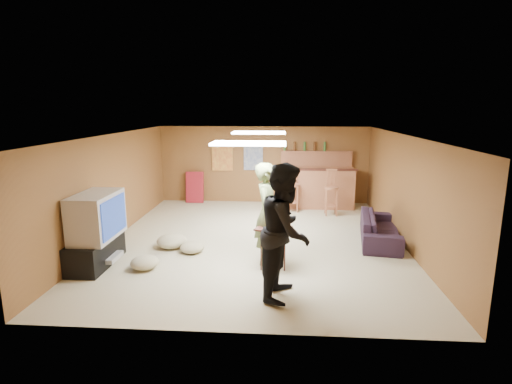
# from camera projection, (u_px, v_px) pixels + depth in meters

# --- Properties ---
(ground) EXTENTS (7.00, 7.00, 0.00)m
(ground) POSITION_uv_depth(u_px,v_px,m) (255.00, 241.00, 8.37)
(ground) COLOR #B6AC8B
(ground) RESTS_ON ground
(ceiling) EXTENTS (6.00, 7.00, 0.02)m
(ceiling) POSITION_uv_depth(u_px,v_px,m) (255.00, 135.00, 7.91)
(ceiling) COLOR silver
(ceiling) RESTS_ON ground
(wall_back) EXTENTS (6.00, 0.02, 2.20)m
(wall_back) POSITION_uv_depth(u_px,v_px,m) (264.00, 165.00, 11.55)
(wall_back) COLOR brown
(wall_back) RESTS_ON ground
(wall_front) EXTENTS (6.00, 0.02, 2.20)m
(wall_front) POSITION_uv_depth(u_px,v_px,m) (235.00, 249.00, 4.72)
(wall_front) COLOR brown
(wall_front) RESTS_ON ground
(wall_left) EXTENTS (0.02, 7.00, 2.20)m
(wall_left) POSITION_uv_depth(u_px,v_px,m) (112.00, 187.00, 8.34)
(wall_left) COLOR brown
(wall_left) RESTS_ON ground
(wall_right) EXTENTS (0.02, 7.00, 2.20)m
(wall_right) POSITION_uv_depth(u_px,v_px,m) (405.00, 191.00, 7.94)
(wall_right) COLOR brown
(wall_right) RESTS_ON ground
(tv_stand) EXTENTS (0.55, 1.30, 0.50)m
(tv_stand) POSITION_uv_depth(u_px,v_px,m) (96.00, 251.00, 7.03)
(tv_stand) COLOR black
(tv_stand) RESTS_ON ground
(dvd_box) EXTENTS (0.35, 0.50, 0.08)m
(dvd_box) POSITION_uv_depth(u_px,v_px,m) (108.00, 257.00, 7.04)
(dvd_box) COLOR #B2B2B7
(dvd_box) RESTS_ON tv_stand
(tv_body) EXTENTS (0.60, 1.10, 0.80)m
(tv_body) POSITION_uv_depth(u_px,v_px,m) (97.00, 216.00, 6.89)
(tv_body) COLOR #B2B2B7
(tv_body) RESTS_ON tv_stand
(tv_screen) EXTENTS (0.02, 0.95, 0.65)m
(tv_screen) POSITION_uv_depth(u_px,v_px,m) (114.00, 216.00, 6.87)
(tv_screen) COLOR navy
(tv_screen) RESTS_ON tv_body
(bar_counter) EXTENTS (2.00, 0.60, 1.10)m
(bar_counter) POSITION_uv_depth(u_px,v_px,m) (317.00, 188.00, 11.03)
(bar_counter) COLOR #9C5938
(bar_counter) RESTS_ON ground
(bar_lip) EXTENTS (2.10, 0.12, 0.05)m
(bar_lip) POSITION_uv_depth(u_px,v_px,m) (318.00, 170.00, 10.67)
(bar_lip) COLOR #3A1912
(bar_lip) RESTS_ON bar_counter
(bar_shelf) EXTENTS (2.00, 0.18, 0.05)m
(bar_shelf) POSITION_uv_depth(u_px,v_px,m) (317.00, 152.00, 11.27)
(bar_shelf) COLOR #9C5938
(bar_shelf) RESTS_ON bar_backing
(bar_backing) EXTENTS (2.00, 0.14, 0.60)m
(bar_backing) POSITION_uv_depth(u_px,v_px,m) (316.00, 162.00, 11.35)
(bar_backing) COLOR #9C5938
(bar_backing) RESTS_ON bar_counter
(poster_left) EXTENTS (0.60, 0.03, 0.85)m
(poster_left) POSITION_uv_depth(u_px,v_px,m) (222.00, 156.00, 11.54)
(poster_left) COLOR #BF3F26
(poster_left) RESTS_ON wall_back
(poster_right) EXTENTS (0.55, 0.03, 0.80)m
(poster_right) POSITION_uv_depth(u_px,v_px,m) (253.00, 156.00, 11.48)
(poster_right) COLOR #334C99
(poster_right) RESTS_ON wall_back
(folding_chair_stack) EXTENTS (0.50, 0.26, 0.91)m
(folding_chair_stack) POSITION_uv_depth(u_px,v_px,m) (195.00, 187.00, 11.63)
(folding_chair_stack) COLOR maroon
(folding_chair_stack) RESTS_ON ground
(ceiling_panel_front) EXTENTS (1.20, 0.60, 0.04)m
(ceiling_panel_front) POSITION_uv_depth(u_px,v_px,m) (249.00, 143.00, 6.45)
(ceiling_panel_front) COLOR white
(ceiling_panel_front) RESTS_ON ceiling
(ceiling_panel_back) EXTENTS (1.20, 0.60, 0.04)m
(ceiling_panel_back) POSITION_uv_depth(u_px,v_px,m) (259.00, 133.00, 9.08)
(ceiling_panel_back) COLOR white
(ceiling_panel_back) RESTS_ON ceiling
(person_olive) EXTENTS (0.53, 0.72, 1.81)m
(person_olive) POSITION_uv_depth(u_px,v_px,m) (267.00, 214.00, 7.03)
(person_olive) COLOR #5F6C3E
(person_olive) RESTS_ON ground
(person_black) EXTENTS (0.94, 1.10, 1.99)m
(person_black) POSITION_uv_depth(u_px,v_px,m) (286.00, 231.00, 5.76)
(person_black) COLOR black
(person_black) RESTS_ON ground
(sofa) EXTENTS (1.05, 2.02, 0.56)m
(sofa) POSITION_uv_depth(u_px,v_px,m) (380.00, 228.00, 8.27)
(sofa) COLOR black
(sofa) RESTS_ON ground
(tray_table) EXTENTS (0.67, 0.60, 0.72)m
(tray_table) POSITION_uv_depth(u_px,v_px,m) (273.00, 247.00, 6.91)
(tray_table) COLOR #3A1912
(tray_table) RESTS_ON ground
(cup_red_near) EXTENTS (0.10, 0.10, 0.11)m
(cup_red_near) POSITION_uv_depth(u_px,v_px,m) (268.00, 223.00, 6.90)
(cup_red_near) COLOR red
(cup_red_near) RESTS_ON tray_table
(cup_red_far) EXTENTS (0.09, 0.09, 0.11)m
(cup_red_far) POSITION_uv_depth(u_px,v_px,m) (278.00, 226.00, 6.75)
(cup_red_far) COLOR red
(cup_red_far) RESTS_ON tray_table
(cup_blue) EXTENTS (0.11, 0.11, 0.12)m
(cup_blue) POSITION_uv_depth(u_px,v_px,m) (283.00, 223.00, 6.91)
(cup_blue) COLOR navy
(cup_blue) RESTS_ON tray_table
(bar_stool_left) EXTENTS (0.42, 0.42, 1.10)m
(bar_stool_left) POSITION_uv_depth(u_px,v_px,m) (293.00, 191.00, 10.59)
(bar_stool_left) COLOR #9C5938
(bar_stool_left) RESTS_ON ground
(bar_stool_right) EXTENTS (0.43, 0.43, 1.15)m
(bar_stool_right) POSITION_uv_depth(u_px,v_px,m) (331.00, 193.00, 10.23)
(bar_stool_right) COLOR #9C5938
(bar_stool_right) RESTS_ON ground
(cushion_near_tv) EXTENTS (0.64, 0.64, 0.27)m
(cushion_near_tv) POSITION_uv_depth(u_px,v_px,m) (172.00, 241.00, 7.94)
(cushion_near_tv) COLOR tan
(cushion_near_tv) RESTS_ON ground
(cushion_mid) EXTENTS (0.51, 0.51, 0.21)m
(cushion_mid) POSITION_uv_depth(u_px,v_px,m) (192.00, 247.00, 7.67)
(cushion_mid) COLOR tan
(cushion_mid) RESTS_ON ground
(cushion_far) EXTENTS (0.55, 0.55, 0.22)m
(cushion_far) POSITION_uv_depth(u_px,v_px,m) (145.00, 263.00, 6.90)
(cushion_far) COLOR tan
(cushion_far) RESTS_ON ground
(bottle_row) EXTENTS (1.20, 0.08, 0.26)m
(bottle_row) POSITION_uv_depth(u_px,v_px,m) (305.00, 146.00, 11.24)
(bottle_row) COLOR #3F7233
(bottle_row) RESTS_ON bar_shelf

